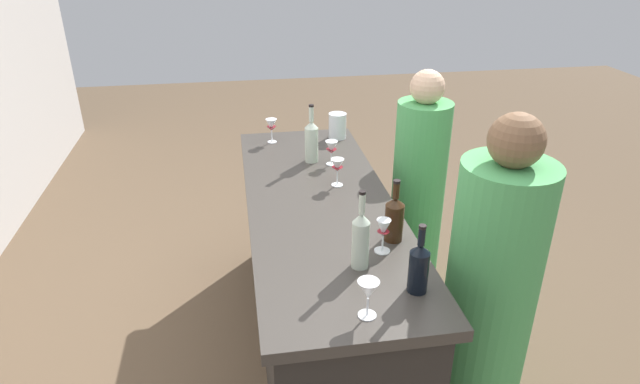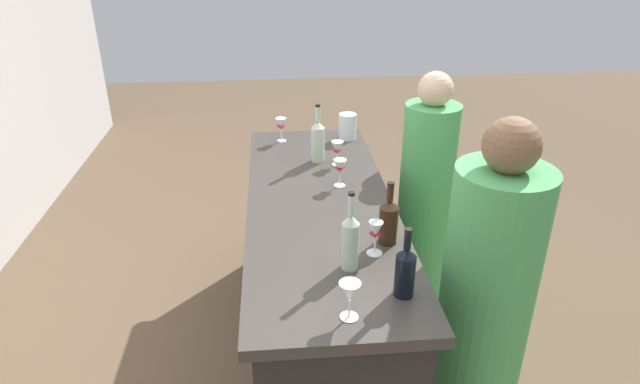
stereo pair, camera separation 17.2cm
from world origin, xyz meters
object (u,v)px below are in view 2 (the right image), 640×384
at_px(wine_bottle_center_amber_brown, 389,220).
at_px(wine_bottle_second_left_clear_pale, 350,240).
at_px(wine_glass_far_center, 281,125).
at_px(person_left_guest, 485,301).
at_px(wine_bottle_leftmost_near_black, 405,270).
at_px(wine_bottle_second_right_clear_pale, 318,140).
at_px(wine_glass_near_right, 340,167).
at_px(wine_glass_near_center, 337,149).
at_px(water_pitcher, 347,126).
at_px(wine_glass_far_left, 350,293).
at_px(person_center_guest, 425,200).
at_px(wine_glass_near_left, 376,232).

bearing_deg(wine_bottle_center_amber_brown, wine_bottle_second_left_clear_pale, 133.14).
xyz_separation_m(wine_glass_far_center, person_left_guest, (-1.43, -0.84, -0.33)).
bearing_deg(wine_bottle_leftmost_near_black, wine_bottle_second_right_clear_pale, 9.04).
distance_m(wine_bottle_leftmost_near_black, wine_glass_near_right, 0.96).
distance_m(wine_glass_near_center, wine_glass_near_right, 0.28).
relative_size(wine_glass_near_right, water_pitcher, 0.91).
bearing_deg(wine_glass_far_left, wine_bottle_leftmost_near_black, -62.68).
bearing_deg(wine_bottle_second_left_clear_pale, person_center_guest, -30.75).
bearing_deg(water_pitcher, person_left_guest, -164.04).
bearing_deg(water_pitcher, wine_glass_far_center, 91.22).
relative_size(wine_glass_near_right, person_left_guest, 0.10).
distance_m(wine_bottle_second_left_clear_pale, wine_glass_near_center, 1.04).
bearing_deg(wine_glass_near_right, wine_glass_near_center, -4.08).
relative_size(wine_glass_near_right, person_center_guest, 0.10).
height_order(wine_bottle_second_right_clear_pale, person_left_guest, person_left_guest).
bearing_deg(wine_bottle_second_left_clear_pale, wine_bottle_center_amber_brown, -46.86).
bearing_deg(wine_bottle_leftmost_near_black, wine_bottle_second_left_clear_pale, 42.32).
xyz_separation_m(wine_bottle_center_amber_brown, wine_bottle_second_right_clear_pale, (0.92, 0.22, 0.02)).
height_order(wine_glass_far_left, water_pitcher, water_pitcher).
distance_m(water_pitcher, person_center_guest, 0.69).
height_order(wine_glass_far_center, person_left_guest, person_left_guest).
xyz_separation_m(wine_bottle_second_right_clear_pale, person_left_guest, (-1.08, -0.63, -0.35)).
distance_m(wine_glass_far_left, person_left_guest, 0.79).
bearing_deg(wine_glass_far_left, person_left_guest, -63.41).
distance_m(wine_glass_near_left, wine_glass_near_right, 0.67).
relative_size(wine_glass_near_center, person_center_guest, 0.10).
distance_m(wine_bottle_leftmost_near_black, water_pitcher, 1.65).
height_order(wine_glass_far_left, wine_glass_far_center, wine_glass_far_center).
xyz_separation_m(wine_bottle_leftmost_near_black, wine_glass_far_center, (1.64, 0.41, 0.00)).
xyz_separation_m(wine_bottle_second_left_clear_pale, wine_glass_near_left, (0.09, -0.12, -0.03)).
height_order(wine_bottle_center_amber_brown, person_left_guest, person_left_guest).
height_order(wine_glass_near_center, wine_glass_far_center, wine_glass_far_center).
distance_m(wine_glass_near_center, water_pitcher, 0.44).
bearing_deg(wine_glass_near_center, wine_glass_near_left, -177.28).
distance_m(wine_bottle_second_left_clear_pale, person_center_guest, 1.25).
xyz_separation_m(wine_glass_near_center, wine_glass_far_left, (-1.34, 0.12, 0.01)).
bearing_deg(wine_bottle_second_left_clear_pale, wine_bottle_second_right_clear_pale, 1.61).
bearing_deg(wine_bottle_second_left_clear_pale, wine_glass_near_right, -4.08).
bearing_deg(wine_glass_far_left, wine_glass_near_left, -22.30).
bearing_deg(wine_bottle_leftmost_near_black, person_left_guest, -63.79).
bearing_deg(water_pitcher, wine_bottle_leftmost_near_black, 179.47).
distance_m(wine_glass_near_left, wine_glass_near_center, 0.95).
relative_size(wine_bottle_second_right_clear_pale, wine_glass_far_center, 2.23).
xyz_separation_m(wine_bottle_second_left_clear_pale, wine_glass_far_center, (1.45, 0.23, -0.02)).
bearing_deg(person_center_guest, wine_glass_near_right, 29.97).
bearing_deg(water_pitcher, person_center_guest, -136.28).
distance_m(wine_glass_far_left, wine_glass_far_center, 1.76).
xyz_separation_m(wine_bottle_center_amber_brown, wine_glass_far_center, (1.27, 0.42, -0.00)).
height_order(person_left_guest, person_center_guest, person_left_guest).
xyz_separation_m(wine_bottle_second_left_clear_pale, person_center_guest, (1.02, -0.61, -0.38)).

